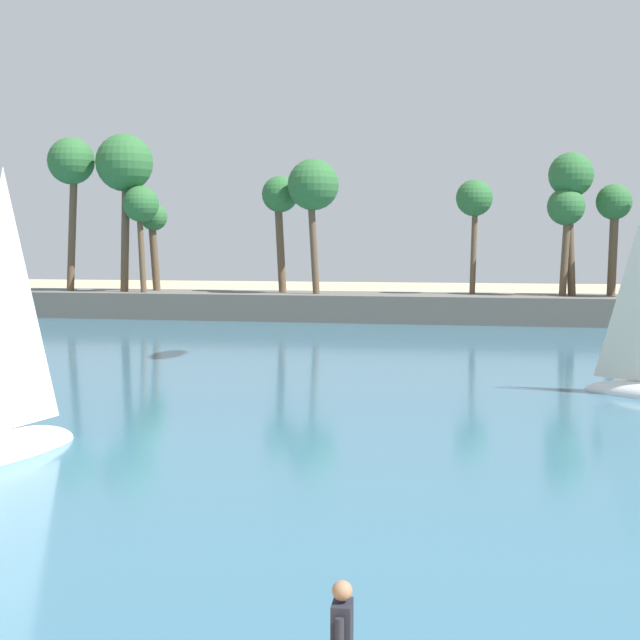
# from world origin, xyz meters

# --- Properties ---
(sea) EXTENTS (220.00, 94.26, 0.06)m
(sea) POSITION_xyz_m (0.00, 56.30, 0.03)
(sea) COLOR #386B84
(sea) RESTS_ON ground
(palm_headland) EXTENTS (81.90, 6.99, 13.54)m
(palm_headland) POSITION_xyz_m (3.88, 63.46, 4.66)
(palm_headland) COLOR #605B54
(palm_headland) RESTS_ON ground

